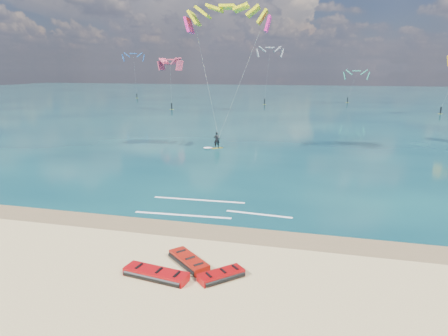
% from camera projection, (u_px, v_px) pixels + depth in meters
% --- Properties ---
extents(ground, '(320.00, 320.00, 0.00)m').
position_uv_depth(ground, '(264.00, 132.00, 58.23)').
color(ground, tan).
rests_on(ground, ground).
extents(wet_sand_strip, '(320.00, 2.40, 0.01)m').
position_uv_depth(wet_sand_strip, '(173.00, 228.00, 23.37)').
color(wet_sand_strip, brown).
rests_on(wet_sand_strip, ground).
extents(sea, '(320.00, 200.00, 0.04)m').
position_uv_depth(sea, '(294.00, 99.00, 118.52)').
color(sea, '#0A2B39').
rests_on(sea, ground).
extents(packed_kite_left, '(3.35, 1.69, 0.44)m').
position_uv_depth(packed_kite_left, '(156.00, 278.00, 17.80)').
color(packed_kite_left, '#A7080C').
rests_on(packed_kite_left, ground).
extents(packed_kite_mid, '(2.84, 2.70, 0.43)m').
position_uv_depth(packed_kite_mid, '(189.00, 264.00, 19.01)').
color(packed_kite_mid, '#9E150B').
rests_on(packed_kite_mid, ground).
extents(packed_kite_right, '(2.40, 2.37, 0.40)m').
position_uv_depth(packed_kite_right, '(221.00, 279.00, 17.72)').
color(packed_kite_right, '#9E0609').
rests_on(packed_kite_right, ground).
extents(kitesurfer_main, '(9.60, 6.63, 16.44)m').
position_uv_depth(kitesurfer_main, '(222.00, 72.00, 41.54)').
color(kitesurfer_main, yellow).
rests_on(kitesurfer_main, sea).
extents(shoreline_foam, '(10.01, 3.63, 0.01)m').
position_uv_depth(shoreline_foam, '(208.00, 209.00, 26.42)').
color(shoreline_foam, white).
rests_on(shoreline_foam, ground).
extents(distant_kites, '(85.02, 33.79, 13.77)m').
position_uv_depth(distant_kites, '(259.00, 82.00, 95.44)').
color(distant_kites, teal).
rests_on(distant_kites, ground).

